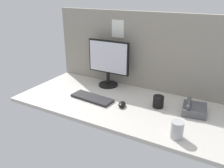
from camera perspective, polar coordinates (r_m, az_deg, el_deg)
ground_plane at (r=190.81cm, az=3.44°, el=-5.00°), size 180.00×80.00×3.00cm
cubicle_wall_back at (r=210.59cm, az=8.16°, el=7.91°), size 180.00×5.50×68.68cm
monitor at (r=215.37cm, az=-0.90°, el=5.56°), size 40.84×18.00×43.32cm
keyboard at (r=196.08cm, az=-4.91°, el=-3.44°), size 37.98×16.13×2.00cm
mouse at (r=183.42cm, az=2.59°, el=-5.04°), size 8.15×10.81×3.40cm
mug_black_travel at (r=184.80cm, az=11.30°, el=-4.27°), size 8.37×8.37×9.15cm
mug_steel at (r=151.15cm, az=15.68°, el=-10.77°), size 8.03×8.03×11.01cm
desk_phone at (r=183.96cm, az=19.48°, el=-5.81°), size 19.65×21.33×8.80cm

